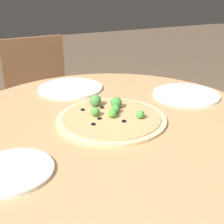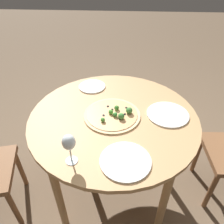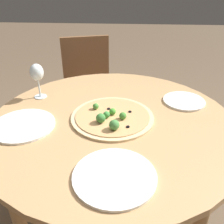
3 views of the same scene
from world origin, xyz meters
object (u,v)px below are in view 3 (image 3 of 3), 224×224
chair (89,88)px  plate_near (23,125)px  pizza (112,117)px  wine_glass (37,73)px  plate_side (115,176)px  plate_far (184,101)px

chair → plate_near: bearing=-111.6°
pizza → plate_near: bearing=102.9°
chair → wine_glass: bearing=-114.8°
wine_glass → plate_near: 0.29m
plate_side → plate_far: bearing=-30.6°
wine_glass → plate_side: wine_glass is taller
chair → plate_near: (-1.00, 0.11, 0.29)m
wine_glass → plate_side: bearing=-142.8°
plate_side → plate_near: bearing=56.0°
plate_far → plate_side: (-0.52, 0.31, 0.00)m
wine_glass → plate_near: (-0.27, -0.01, -0.12)m
plate_near → plate_side: same height
chair → plate_side: (-1.26, -0.28, 0.29)m
pizza → chair: bearing=15.2°
chair → plate_side: 1.33m
pizza → wine_glass: bearing=63.6°
pizza → plate_near: size_ratio=1.38×
wine_glass → plate_far: wine_glass is taller
plate_near → plate_side: bearing=-124.0°
chair → plate_far: (-0.74, -0.59, 0.29)m
plate_far → plate_side: 0.61m
plate_far → pizza: bearing=117.5°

